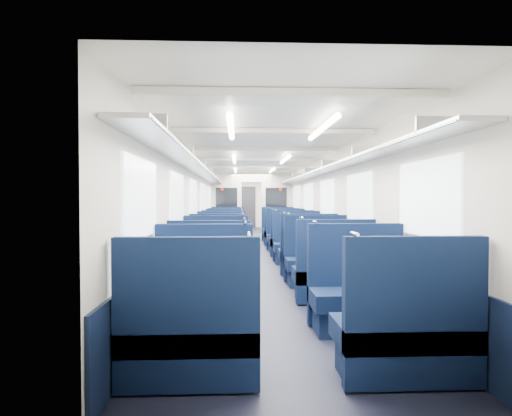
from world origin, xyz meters
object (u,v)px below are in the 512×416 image
at_px(seat_0, 190,338).
at_px(seat_13, 291,242).
at_px(seat_7, 317,263).
at_px(seat_18, 227,231).
at_px(end_door, 248,207).
at_px(seat_12, 223,242).
at_px(seat_5, 333,276).
at_px(seat_6, 215,264).
at_px(seat_10, 221,248).
at_px(seat_16, 226,234).
at_px(seat_15, 286,238).
at_px(seat_3, 358,297).
at_px(seat_19, 278,231).
at_px(bulkhead, 251,204).
at_px(seat_2, 203,299).
at_px(seat_8, 219,255).
at_px(seat_11, 297,247).
at_px(seat_9, 307,255).
at_px(seat_17, 281,234).
at_px(seat_14, 225,238).
at_px(seat_1, 406,336).
at_px(seat_4, 210,280).

bearing_deg(seat_0, seat_13, 76.58).
distance_m(seat_7, seat_18, 7.08).
height_order(end_door, seat_12, end_door).
relative_size(seat_7, seat_12, 1.00).
height_order(seat_5, seat_6, same).
bearing_deg(end_door, seat_18, -96.99).
distance_m(end_door, seat_7, 13.69).
distance_m(seat_10, seat_16, 3.45).
distance_m(seat_12, seat_15, 1.93).
distance_m(seat_6, seat_12, 3.53).
relative_size(seat_3, seat_19, 1.00).
xyz_separation_m(bulkhead, seat_15, (0.83, -3.54, -0.87)).
distance_m(bulkhead, seat_15, 3.74).
bearing_deg(seat_2, seat_19, 79.73).
bearing_deg(seat_7, seat_2, -124.57).
xyz_separation_m(seat_8, seat_11, (1.66, 1.28, 0.00)).
xyz_separation_m(seat_2, seat_11, (1.66, 4.69, 0.00)).
relative_size(seat_0, seat_6, 1.00).
distance_m(seat_7, seat_15, 4.41).
bearing_deg(seat_5, seat_2, -143.30).
xyz_separation_m(seat_9, seat_17, (0.00, 4.76, 0.00)).
distance_m(bulkhead, seat_11, 5.79).
height_order(seat_2, seat_14, same).
bearing_deg(seat_7, seat_0, -114.51).
bearing_deg(seat_13, seat_14, 145.42).
distance_m(end_door, seat_11, 11.42).
xyz_separation_m(seat_13, seat_15, (0.00, 1.09, 0.00)).
height_order(seat_8, seat_13, same).
bearing_deg(seat_5, seat_6, 147.44).
relative_size(seat_9, seat_14, 1.00).
bearing_deg(seat_7, seat_14, 110.41).
relative_size(seat_0, seat_12, 1.00).
xyz_separation_m(bulkhead, seat_7, (0.83, -7.95, -0.87)).
height_order(bulkhead, seat_16, bulkhead).
bearing_deg(seat_10, seat_9, -36.71).
bearing_deg(seat_14, seat_8, -90.00).
bearing_deg(seat_7, seat_19, 90.00).
relative_size(seat_13, seat_16, 1.00).
height_order(seat_1, seat_10, same).
bearing_deg(seat_6, seat_3, -53.86).
height_order(seat_7, seat_13, same).
bearing_deg(seat_0, seat_5, 56.09).
distance_m(seat_13, seat_19, 3.44).
bearing_deg(seat_12, seat_19, 63.55).
bearing_deg(seat_6, seat_4, -90.00).
height_order(seat_7, seat_15, same).
bearing_deg(seat_15, seat_6, -110.16).
xyz_separation_m(seat_1, seat_12, (-1.66, 7.07, 0.00)).
xyz_separation_m(end_door, seat_17, (0.83, -7.97, -0.64)).
bearing_deg(seat_7, seat_12, 115.92).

